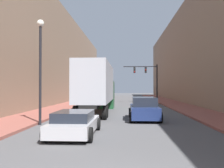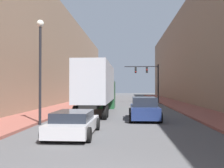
{
  "view_description": "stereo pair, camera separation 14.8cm",
  "coord_description": "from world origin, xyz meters",
  "px_view_note": "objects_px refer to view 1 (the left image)",
  "views": [
    {
      "loc": [
        0.29,
        -4.77,
        2.28
      ],
      "look_at": [
        -0.68,
        12.69,
        2.53
      ],
      "focal_mm": 40.0,
      "sensor_mm": 36.0,
      "label": 1
    },
    {
      "loc": [
        0.44,
        -4.76,
        2.28
      ],
      "look_at": [
        -0.68,
        12.69,
        2.53
      ],
      "focal_mm": 40.0,
      "sensor_mm": 36.0,
      "label": 2
    }
  ],
  "objects_px": {
    "street_lamp": "(40,57)",
    "semi_truck": "(98,87)",
    "traffic_signal_gantry": "(149,77)",
    "suv_car": "(144,109)",
    "sedan_car": "(75,123)"
  },
  "relations": [
    {
      "from": "sedan_car",
      "to": "suv_car",
      "type": "height_order",
      "value": "suv_car"
    },
    {
      "from": "sedan_car",
      "to": "suv_car",
      "type": "xyz_separation_m",
      "value": [
        3.72,
        6.01,
        0.19
      ]
    },
    {
      "from": "sedan_car",
      "to": "traffic_signal_gantry",
      "type": "height_order",
      "value": "traffic_signal_gantry"
    },
    {
      "from": "semi_truck",
      "to": "sedan_car",
      "type": "relative_size",
      "value": 2.9
    },
    {
      "from": "semi_truck",
      "to": "traffic_signal_gantry",
      "type": "distance_m",
      "value": 16.09
    },
    {
      "from": "street_lamp",
      "to": "semi_truck",
      "type": "bearing_deg",
      "value": 70.74
    },
    {
      "from": "suv_car",
      "to": "street_lamp",
      "type": "relative_size",
      "value": 0.71
    },
    {
      "from": "traffic_signal_gantry",
      "to": "street_lamp",
      "type": "height_order",
      "value": "street_lamp"
    },
    {
      "from": "sedan_car",
      "to": "suv_car",
      "type": "bearing_deg",
      "value": 58.22
    },
    {
      "from": "sedan_car",
      "to": "traffic_signal_gantry",
      "type": "bearing_deg",
      "value": 77.12
    },
    {
      "from": "semi_truck",
      "to": "street_lamp",
      "type": "height_order",
      "value": "street_lamp"
    },
    {
      "from": "suv_car",
      "to": "traffic_signal_gantry",
      "type": "xyz_separation_m",
      "value": [
        2.16,
        19.7,
        3.17
      ]
    },
    {
      "from": "sedan_car",
      "to": "suv_car",
      "type": "relative_size",
      "value": 0.96
    },
    {
      "from": "semi_truck",
      "to": "sedan_car",
      "type": "xyz_separation_m",
      "value": [
        0.11,
        -10.85,
        -1.79
      ]
    },
    {
      "from": "sedan_car",
      "to": "street_lamp",
      "type": "relative_size",
      "value": 0.68
    }
  ]
}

